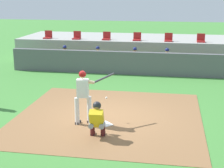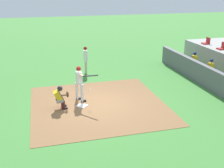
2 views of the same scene
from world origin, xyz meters
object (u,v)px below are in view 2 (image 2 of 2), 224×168
(home_plate, at_px, (82,106))
(catcher_crouched, at_px, (61,96))
(on_deck_batter, at_px, (86,58))
(stadium_seat_0, at_px, (207,42))
(dugout_player_0, at_px, (192,61))
(dugout_player_1, at_px, (209,69))
(batter_at_plate, at_px, (80,81))
(stadium_seat_1, at_px, (222,47))

(home_plate, xyz_separation_m, catcher_crouched, (-0.02, -0.99, 0.58))
(home_plate, relative_size, on_deck_batter, 0.25)
(home_plate, distance_m, stadium_seat_0, 11.70)
(dugout_player_0, xyz_separation_m, stadium_seat_0, (-1.67, 2.03, 0.86))
(dugout_player_1, bearing_deg, catcher_crouched, -77.84)
(batter_at_plate, xyz_separation_m, on_deck_batter, (-4.48, 1.07, -0.02))
(home_plate, bearing_deg, on_deck_batter, 168.06)
(dugout_player_1, bearing_deg, home_plate, -76.27)
(catcher_crouched, height_order, stadium_seat_1, stadium_seat_1)
(batter_at_plate, bearing_deg, catcher_crouched, -57.09)
(batter_at_plate, height_order, stadium_seat_1, stadium_seat_1)
(stadium_seat_0, bearing_deg, dugout_player_1, -29.60)
(stadium_seat_0, distance_m, stadium_seat_1, 1.86)
(catcher_crouched, bearing_deg, stadium_seat_1, 108.30)
(on_deck_batter, bearing_deg, stadium_seat_1, 81.00)
(catcher_crouched, distance_m, on_deck_batter, 5.55)
(batter_at_plate, height_order, dugout_player_0, batter_at_plate)
(dugout_player_1, distance_m, stadium_seat_0, 4.21)
(dugout_player_0, bearing_deg, on_deck_batter, -100.09)
(batter_at_plate, xyz_separation_m, stadium_seat_1, (-3.04, 10.16, 0.50))
(batter_at_plate, relative_size, catcher_crouched, 1.01)
(batter_at_plate, bearing_deg, dugout_player_1, 99.19)
(home_plate, height_order, batter_at_plate, batter_at_plate)
(batter_at_plate, distance_m, on_deck_batter, 4.60)
(stadium_seat_1, bearing_deg, stadium_seat_0, 180.00)
(home_plate, bearing_deg, batter_at_plate, 178.22)
(on_deck_batter, xyz_separation_m, stadium_seat_0, (-0.42, 9.09, 0.51))
(dugout_player_1, bearing_deg, on_deck_batter, -114.16)
(dugout_player_1, xyz_separation_m, stadium_seat_1, (-1.73, 2.03, 0.86))
(on_deck_batter, distance_m, dugout_player_0, 7.17)
(batter_at_plate, bearing_deg, home_plate, -1.78)
(stadium_seat_1, bearing_deg, dugout_player_1, -49.71)
(stadium_seat_0, bearing_deg, home_plate, -61.31)
(batter_at_plate, distance_m, dugout_player_0, 8.75)
(on_deck_batter, bearing_deg, home_plate, -11.94)
(stadium_seat_0, relative_size, stadium_seat_1, 1.00)
(catcher_crouched, height_order, dugout_player_0, dugout_player_0)
(catcher_crouched, xyz_separation_m, dugout_player_1, (-1.97, 9.13, 0.07))
(home_plate, bearing_deg, stadium_seat_0, 118.69)
(home_plate, distance_m, on_deck_batter, 5.36)
(home_plate, relative_size, catcher_crouched, 0.25)
(home_plate, relative_size, stadium_seat_1, 0.92)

